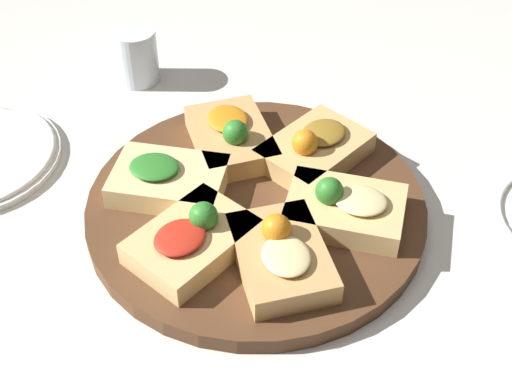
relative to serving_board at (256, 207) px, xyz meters
name	(u,v)px	position (x,y,z in m)	size (l,w,h in m)	color
ground_plane	(256,214)	(0.00, 0.00, -0.01)	(3.00, 3.00, 0.00)	silver
serving_board	(256,207)	(0.00, 0.00, 0.00)	(0.43, 0.43, 0.02)	#51331E
focaccia_slice_0	(168,180)	(-0.11, -0.01, 0.03)	(0.15, 0.11, 0.04)	#E5C689
focaccia_slice_1	(192,239)	(-0.05, -0.10, 0.03)	(0.15, 0.17, 0.06)	#DBB775
focaccia_slice_2	(281,255)	(0.06, -0.10, 0.03)	(0.16, 0.17, 0.06)	tan
focaccia_slice_3	(345,206)	(0.11, 0.00, 0.03)	(0.14, 0.10, 0.06)	#DBB775
focaccia_slice_4	(314,149)	(0.05, 0.10, 0.03)	(0.15, 0.17, 0.06)	tan
focaccia_slice_5	(231,136)	(-0.06, 0.09, 0.03)	(0.16, 0.17, 0.06)	tan
water_glass	(136,56)	(-0.27, 0.24, 0.03)	(0.07, 0.07, 0.09)	silver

